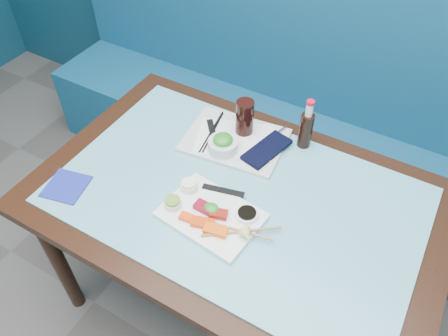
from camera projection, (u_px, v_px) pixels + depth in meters
The scene contains 34 objects.
booth_bench at pixel (313, 135), 2.27m from camera, with size 3.00×0.56×1.17m.
dining_table at pixel (236, 211), 1.56m from camera, with size 1.40×0.90×0.75m.
glass_top at pixel (237, 195), 1.50m from camera, with size 1.22×0.76×0.01m, color #5FACBF.
sashimi_plate at pixel (211, 215), 1.42m from camera, with size 0.31×0.22×0.02m, color white.
salmon_left at pixel (189, 218), 1.40m from camera, with size 0.06×0.03×0.01m, color #FF460A.
salmon_mid at pixel (203, 223), 1.38m from camera, with size 0.07×0.04×0.02m, color red.
salmon_right at pixel (216, 231), 1.36m from camera, with size 0.07×0.04×0.02m, color #FF5B0A.
tuna_left at pixel (204, 207), 1.42m from camera, with size 0.06×0.04×0.02m, color maroon.
tuna_right at pixel (218, 214), 1.41m from camera, with size 0.06×0.04×0.02m, color maroon.
seaweed_garnish at pixel (211, 208), 1.42m from camera, with size 0.05×0.05×0.03m, color #1F8A22.
ramekin_wasabi at pixel (173, 204), 1.43m from camera, with size 0.06×0.06×0.02m, color white.
wasabi_fill at pixel (172, 201), 1.42m from camera, with size 0.05×0.05×0.01m, color olive.
ramekin_ginger at pixel (189, 186), 1.48m from camera, with size 0.06×0.06×0.02m, color white.
ginger_fill at pixel (189, 183), 1.47m from camera, with size 0.05×0.05×0.01m, color white.
soy_dish at pixel (247, 215), 1.41m from camera, with size 0.08×0.08×0.02m, color white.
soy_fill at pixel (247, 213), 1.40m from camera, with size 0.06×0.06×0.01m, color black.
lemon_wedge at pixel (246, 235), 1.33m from camera, with size 0.04×0.04×0.04m, color #E5EB6F.
chopstick_sleeve at pixel (223, 190), 1.48m from camera, with size 0.15×0.02×0.00m, color black.
wooden_chopstick_a at pixel (239, 230), 1.37m from camera, with size 0.01×0.01×0.22m, color #AA7850.
wooden_chopstick_b at pixel (241, 231), 1.36m from camera, with size 0.01×0.01×0.26m, color #A2744C.
serving_tray at pixel (235, 140), 1.67m from camera, with size 0.37×0.28×0.01m, color silver.
paper_placemat at pixel (235, 139), 1.67m from camera, with size 0.29×0.21×0.00m, color white.
seaweed_bowl at pixel (223, 145), 1.61m from camera, with size 0.11×0.11×0.04m, color silver.
seaweed_salad at pixel (223, 140), 1.59m from camera, with size 0.07×0.07×0.04m, color #24831E.
cola_glass at pixel (245, 117), 1.65m from camera, with size 0.07×0.07×0.14m, color black.
navy_pouch at pixel (267, 150), 1.62m from camera, with size 0.09×0.20×0.02m, color black.
fork at pixel (277, 133), 1.68m from camera, with size 0.01×0.01×0.09m, color silver.
black_chopstick_a at pixel (211, 131), 1.69m from camera, with size 0.01×0.01×0.25m, color black.
black_chopstick_b at pixel (213, 132), 1.69m from camera, with size 0.01×0.01×0.24m, color black.
tray_sleeve at pixel (212, 132), 1.69m from camera, with size 0.02×0.15×0.00m, color black.
cola_bottle_body at pixel (306, 130), 1.62m from camera, with size 0.05×0.05×0.14m, color black.
cola_bottle_neck at pixel (309, 110), 1.54m from camera, with size 0.03×0.03×0.05m, color silver.
cola_bottle_cap at pixel (311, 103), 1.52m from camera, with size 0.03×0.03×0.01m, color red.
blue_napkin at pixel (66, 186), 1.52m from camera, with size 0.14×0.14×0.01m, color navy.
Camera 1 is at (0.44, 0.59, 1.90)m, focal length 35.00 mm.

